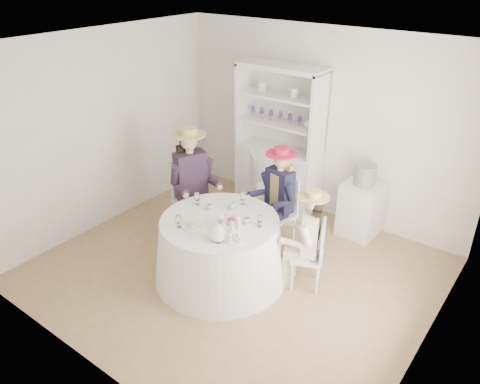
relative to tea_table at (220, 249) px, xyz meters
The scene contains 23 objects.
ground 0.45m from the tea_table, 71.17° to the left, with size 4.50×4.50×0.00m, color olive.
ceiling 2.32m from the tea_table, 71.17° to the left, with size 4.50×4.50×0.00m, color white.
wall_back 2.40m from the tea_table, 88.23° to the left, with size 4.50×4.50×0.00m, color silver.
wall_front 2.04m from the tea_table, 87.84° to the right, with size 4.50×4.50×0.00m, color silver.
wall_left 2.39m from the tea_table, behind, with size 4.50×4.50×0.00m, color silver.
wall_right 2.52m from the tea_table, ahead, with size 4.50×4.50×0.00m, color silver.
tea_table is the anchor object (origin of this frame).
hutch 2.05m from the tea_table, 102.96° to the left, with size 1.28×0.49×2.17m.
side_table 2.13m from the tea_table, 64.60° to the left, with size 0.49×0.49×0.76m, color silver.
hatbox 2.19m from the tea_table, 64.60° to the left, with size 0.29×0.29×0.29m, color black.
guest_left 1.13m from the tea_table, 150.30° to the left, with size 0.66×0.60×1.57m.
guest_mid 1.09m from the tea_table, 81.31° to the left, with size 0.52×0.55×1.39m.
guest_right 1.06m from the tea_table, 27.51° to the left, with size 0.53×0.48×1.25m.
spare_chair 1.50m from the tea_table, 106.11° to the left, with size 0.60×0.60×1.03m.
teacup_a 0.51m from the tea_table, 155.72° to the left, with size 0.08×0.08×0.06m, color white.
teacup_b 0.53m from the tea_table, 99.50° to the left, with size 0.08×0.08×0.07m, color white.
teacup_c 0.53m from the tea_table, 23.40° to the left, with size 0.08×0.08×0.06m, color white.
flower_bowl 0.48m from the tea_table, 21.08° to the right, with size 0.24×0.24×0.06m, color white.
flower_arrangement 0.54m from the tea_table, 21.28° to the right, with size 0.20×0.21×0.08m.
table_teapot 0.64m from the tea_table, 52.53° to the right, with size 0.28×0.20×0.21m.
sandwich_plate 0.52m from the tea_table, 114.86° to the right, with size 0.28×0.28×0.06m.
cupcake_stand 0.66m from the tea_table, 31.11° to the right, with size 0.22×0.22×0.21m.
stemware_set 0.47m from the tea_table, 82.87° to the left, with size 0.98×0.94×0.15m.
Camera 1 is at (2.90, -3.75, 3.50)m, focal length 35.00 mm.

